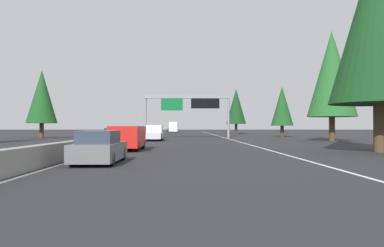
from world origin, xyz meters
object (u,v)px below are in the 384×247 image
(conifer_right_mid, at_px, (282,106))
(conifer_right_far, at_px, (236,106))
(conifer_right_near, at_px, (332,74))
(minivan_mid_right, at_px, (128,137))
(pickup_far_left, at_px, (154,133))
(conifer_left_near, at_px, (42,97))
(sign_gantry_overhead, at_px, (188,104))
(bus_mid_left, at_px, (174,127))
(conifer_right_foreground, at_px, (379,19))
(sedan_near_center, at_px, (99,148))
(oncoming_near, at_px, (111,133))

(conifer_right_mid, distance_m, conifer_right_far, 27.46)
(conifer_right_mid, bearing_deg, conifer_right_near, -177.09)
(minivan_mid_right, height_order, pickup_far_left, pickup_far_left)
(conifer_right_far, height_order, conifer_left_near, conifer_right_far)
(conifer_right_near, bearing_deg, sign_gantry_overhead, 52.53)
(conifer_right_far, bearing_deg, pickup_far_left, 160.10)
(bus_mid_left, xyz_separation_m, conifer_right_foreground, (-91.26, -16.15, 6.94))
(sedan_near_center, bearing_deg, conifer_right_near, -38.83)
(pickup_far_left, distance_m, bus_mid_left, 70.18)
(pickup_far_left, relative_size, conifer_right_far, 0.52)
(sign_gantry_overhead, height_order, conifer_right_mid, conifer_right_mid)
(conifer_right_near, distance_m, conifer_left_near, 39.44)
(minivan_mid_right, bearing_deg, conifer_right_mid, -29.74)
(pickup_far_left, distance_m, conifer_right_near, 21.84)
(pickup_far_left, height_order, conifer_right_mid, conifer_right_mid)
(sign_gantry_overhead, distance_m, conifer_right_foreground, 33.89)
(minivan_mid_right, distance_m, conifer_right_far, 64.33)
(pickup_far_left, distance_m, conifer_right_mid, 25.89)
(conifer_right_near, height_order, conifer_left_near, conifer_right_near)
(sign_gantry_overhead, distance_m, conifer_left_near, 21.21)
(conifer_right_near, bearing_deg, pickup_far_left, 83.72)
(sign_gantry_overhead, height_order, conifer_right_foreground, conifer_right_foreground)
(pickup_far_left, xyz_separation_m, bus_mid_left, (70.18, -0.12, 0.80))
(sedan_near_center, distance_m, oncoming_near, 44.14)
(conifer_right_near, bearing_deg, bus_mid_left, 15.80)
(conifer_left_near, bearing_deg, pickup_far_left, -118.82)
(conifer_right_far, bearing_deg, minivan_mid_right, 165.53)
(pickup_far_left, xyz_separation_m, conifer_right_near, (-2.27, -20.62, 6.82))
(sign_gantry_overhead, xyz_separation_m, minivan_mid_right, (-28.96, 4.43, -4.11))
(oncoming_near, bearing_deg, pickup_far_left, 28.35)
(pickup_far_left, xyz_separation_m, oncoming_near, (15.35, 8.28, -0.23))
(bus_mid_left, height_order, oncoming_near, bus_mid_left)
(pickup_far_left, height_order, conifer_right_foreground, conifer_right_foreground)
(conifer_left_near, bearing_deg, conifer_right_foreground, -132.44)
(oncoming_near, bearing_deg, conifer_right_mid, 91.99)
(sign_gantry_overhead, height_order, conifer_right_far, conifer_right_far)
(pickup_far_left, bearing_deg, sedan_near_center, 179.76)
(conifer_right_near, xyz_separation_m, conifer_left_near, (11.63, 37.64, -1.75))
(conifer_right_near, distance_m, conifer_right_mid, 18.80)
(conifer_right_foreground, distance_m, conifer_right_near, 19.33)
(sedan_near_center, relative_size, bus_mid_left, 0.38)
(minivan_mid_right, relative_size, conifer_right_near, 0.39)
(bus_mid_left, bearing_deg, sign_gantry_overhead, -176.15)
(conifer_right_near, height_order, conifer_right_far, conifer_right_near)
(bus_mid_left, relative_size, conifer_left_near, 1.17)
(conifer_right_foreground, height_order, conifer_left_near, conifer_right_foreground)
(conifer_right_far, relative_size, conifer_left_near, 1.08)
(sign_gantry_overhead, xyz_separation_m, sedan_near_center, (-38.39, 4.26, -4.38))
(sign_gantry_overhead, xyz_separation_m, conifer_right_near, (-12.62, -16.47, 2.68))
(oncoming_near, bearing_deg, sign_gantry_overhead, 68.11)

